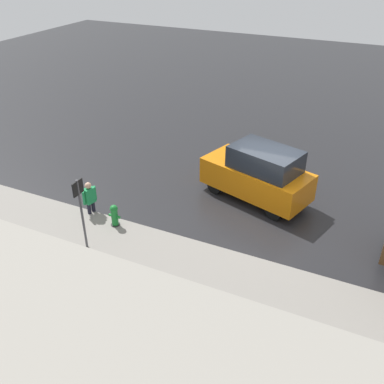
# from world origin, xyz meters

# --- Properties ---
(ground_plane) EXTENTS (60.00, 60.00, 0.00)m
(ground_plane) POSITION_xyz_m (0.00, 0.00, 0.00)
(ground_plane) COLOR black
(kerb_strip) EXTENTS (24.00, 3.20, 0.04)m
(kerb_strip) POSITION_xyz_m (0.00, 4.20, 0.02)
(kerb_strip) COLOR gray
(kerb_strip) RESTS_ON ground
(moving_hatchback) EXTENTS (4.23, 2.77, 2.06)m
(moving_hatchback) POSITION_xyz_m (0.37, -0.69, 1.03)
(moving_hatchback) COLOR orange
(moving_hatchback) RESTS_ON ground
(fire_hydrant) EXTENTS (0.42, 0.31, 0.80)m
(fire_hydrant) POSITION_xyz_m (4.09, 2.96, 0.40)
(fire_hydrant) COLOR #197A2D
(fire_hydrant) RESTS_ON ground
(pedestrian) EXTENTS (0.32, 0.56, 1.22)m
(pedestrian) POSITION_xyz_m (5.26, 2.68, 0.68)
(pedestrian) COLOR #1E8C4C
(pedestrian) RESTS_ON ground
(metal_railing) EXTENTS (9.26, 0.04, 1.05)m
(metal_railing) POSITION_xyz_m (-2.15, 5.69, 0.72)
(metal_railing) COLOR #B7BABF
(metal_railing) RESTS_ON ground
(sign_post) EXTENTS (0.07, 0.44, 2.40)m
(sign_post) POSITION_xyz_m (4.23, 4.32, 1.58)
(sign_post) COLOR #4C4C51
(sign_post) RESTS_ON ground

